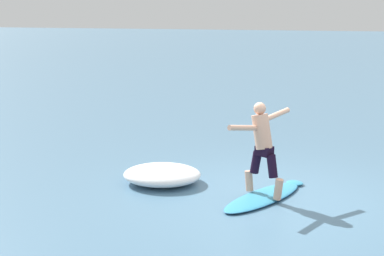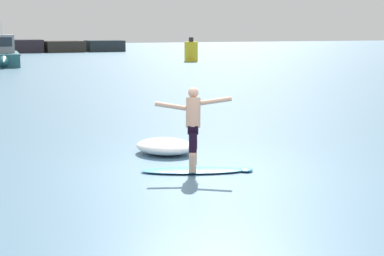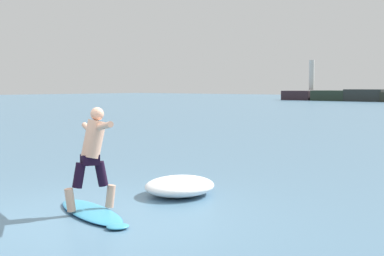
# 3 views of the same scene
# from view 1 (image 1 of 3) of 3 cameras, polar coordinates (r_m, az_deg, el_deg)

# --- Properties ---
(ground_plane) EXTENTS (200.00, 200.00, 0.00)m
(ground_plane) POSITION_cam_1_polar(r_m,az_deg,el_deg) (9.29, 8.64, -7.26)
(ground_plane) COLOR slate
(surfboard) EXTENTS (2.20, 1.22, 0.21)m
(surfboard) POSITION_cam_1_polar(r_m,az_deg,el_deg) (9.18, 7.71, -7.23)
(surfboard) COLOR #3998BF
(surfboard) RESTS_ON ground
(surfer) EXTENTS (1.39, 0.85, 1.57)m
(surfer) POSITION_cam_1_polar(r_m,az_deg,el_deg) (8.92, 7.51, -1.50)
(surfer) COLOR #DAA184
(surfer) RESTS_ON surfboard
(wave_foam_at_tail) EXTENTS (1.56, 1.71, 0.33)m
(wave_foam_at_tail) POSITION_cam_1_polar(r_m,az_deg,el_deg) (9.86, -3.21, -4.98)
(wave_foam_at_tail) COLOR white
(wave_foam_at_tail) RESTS_ON ground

